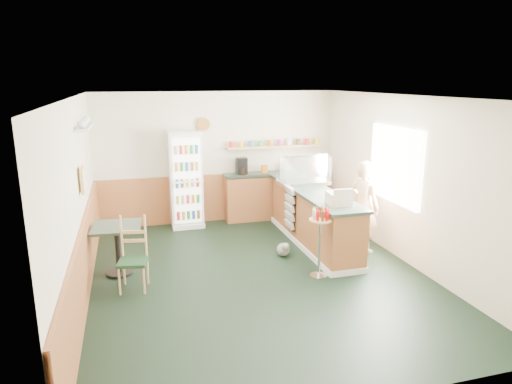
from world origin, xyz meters
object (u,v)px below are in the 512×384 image
object	(u,v)px
cash_register	(339,198)
cafe_chair	(132,251)
shopkeeper	(364,207)
drinks_fridge	(186,180)
condiment_stand	(320,231)
cafe_table	(117,240)
display_case	(303,170)

from	to	relation	value
cash_register	cafe_chair	world-z (taller)	cash_register
shopkeeper	drinks_fridge	bearing A→B (deg)	26.70
shopkeeper	cafe_chair	bearing A→B (deg)	71.50
drinks_fridge	condiment_stand	bearing A→B (deg)	-61.96
drinks_fridge	cafe_chair	bearing A→B (deg)	-112.92
shopkeeper	cafe_table	xyz separation A→B (m)	(-4.10, 0.12, -0.25)
display_case	shopkeeper	bearing A→B (deg)	-57.14
cafe_table	cash_register	bearing A→B (deg)	-9.26
cash_register	cafe_table	size ratio (longest dim) A/B	0.46
shopkeeper	condiment_stand	size ratio (longest dim) A/B	1.51
cash_register	drinks_fridge	bearing A→B (deg)	134.31
shopkeeper	cafe_chair	xyz separation A→B (m)	(-3.89, -0.41, -0.25)
drinks_fridge	cafe_table	world-z (taller)	drinks_fridge
drinks_fridge	cafe_chair	world-z (taller)	drinks_fridge
cash_register	shopkeeper	distance (m)	0.88
cafe_table	cafe_chair	distance (m)	0.57
drinks_fridge	condiment_stand	xyz separation A→B (m)	(1.61, -3.03, -0.25)
display_case	condiment_stand	world-z (taller)	display_case
display_case	cafe_chair	xyz separation A→B (m)	(-3.19, -1.49, -0.73)
display_case	cash_register	xyz separation A→B (m)	(0.00, -1.52, -0.17)
condiment_stand	cafe_chair	distance (m)	2.76
drinks_fridge	display_case	bearing A→B (deg)	-28.94
display_case	shopkeeper	size ratio (longest dim) A/B	0.59
condiment_stand	drinks_fridge	bearing A→B (deg)	118.04
cash_register	shopkeeper	world-z (taller)	shopkeeper
cash_register	shopkeeper	size ratio (longest dim) A/B	0.22
drinks_fridge	cash_register	distance (m)	3.38
drinks_fridge	display_case	world-z (taller)	drinks_fridge
condiment_stand	cafe_chair	size ratio (longest dim) A/B	1.01
cash_register	display_case	bearing A→B (deg)	96.45
condiment_stand	cash_register	bearing A→B (deg)	38.23
cash_register	condiment_stand	size ratio (longest dim) A/B	0.34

